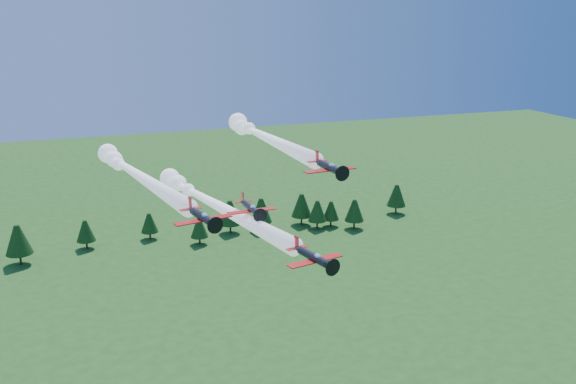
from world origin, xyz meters
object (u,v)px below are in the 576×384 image
object	(u,v)px
plane_left	(135,173)
plane_slot	(251,208)
plane_lead	(211,202)
plane_right	(263,136)

from	to	relation	value
plane_left	plane_slot	size ratio (longest dim) A/B	6.18
plane_left	plane_slot	xyz separation A→B (m)	(14.55, -19.06, -2.21)
plane_lead	plane_left	size ratio (longest dim) A/B	1.05
plane_lead	plane_slot	size ratio (longest dim) A/B	6.46
plane_left	plane_slot	bearing A→B (deg)	-63.77
plane_lead	plane_right	distance (m)	17.22
plane_left	plane_slot	distance (m)	24.08
plane_left	plane_right	xyz separation A→B (m)	(23.15, 1.27, 4.51)
plane_lead	plane_slot	bearing A→B (deg)	-86.53
plane_lead	plane_right	xyz separation A→B (m)	(12.00, 8.82, 8.65)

